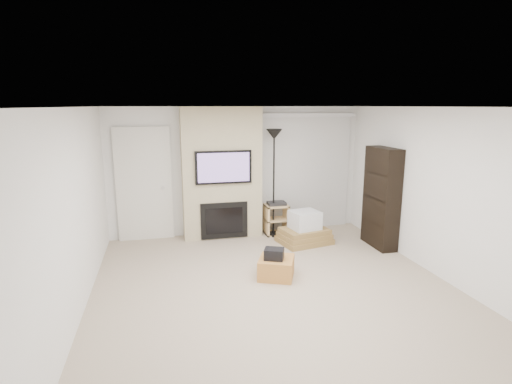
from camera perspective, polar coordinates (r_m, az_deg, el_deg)
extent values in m
cube|color=tan|center=(5.72, 2.89, -13.88)|extent=(5.00, 5.50, 0.00)
cube|color=white|center=(5.13, 3.19, 12.04)|extent=(5.00, 5.50, 0.00)
cube|color=white|center=(7.91, -2.62, 3.03)|extent=(5.00, 0.00, 2.50)
cube|color=white|center=(2.91, 19.06, -14.31)|extent=(5.00, 0.00, 2.50)
cube|color=white|center=(5.18, -24.56, -3.03)|extent=(0.00, 5.50, 2.50)
cube|color=white|center=(6.45, 24.87, -0.24)|extent=(0.00, 5.50, 2.50)
cube|color=silver|center=(6.02, 4.70, 12.02)|extent=(0.35, 0.18, 0.01)
cube|color=#B97B38|center=(6.07, 2.91, -10.73)|extent=(0.66, 0.66, 0.30)
cube|color=black|center=(5.95, 2.60, -8.83)|extent=(0.34, 0.31, 0.16)
cube|color=tan|center=(7.66, -4.91, 2.69)|extent=(1.50, 0.40, 2.50)
cube|color=black|center=(7.41, -4.66, 3.55)|extent=(1.05, 0.06, 0.62)
cube|color=slate|center=(7.38, -4.62, 3.51)|extent=(0.96, 0.00, 0.54)
cube|color=black|center=(7.65, -4.55, -4.07)|extent=(0.90, 0.04, 0.70)
cube|color=black|center=(7.63, -4.53, -4.12)|extent=(0.70, 0.02, 0.50)
cube|color=silver|center=(7.77, -15.70, 1.07)|extent=(1.02, 0.08, 2.14)
cube|color=#B8B7AD|center=(7.79, -15.67, 0.76)|extent=(0.90, 0.05, 2.05)
cylinder|color=silver|center=(7.74, -13.16, 0.63)|extent=(0.07, 0.06, 0.07)
cube|color=silver|center=(8.13, 7.29, 10.85)|extent=(1.98, 0.10, 0.08)
cube|color=silver|center=(8.26, 7.05, 2.60)|extent=(1.90, 0.03, 2.29)
cylinder|color=black|center=(7.98, 2.48, -6.02)|extent=(0.31, 0.31, 0.03)
cylinder|color=black|center=(7.73, 2.54, 0.87)|extent=(0.03, 0.03, 1.94)
cone|color=black|center=(7.59, 2.62, 8.24)|extent=(0.31, 0.31, 0.20)
cube|color=#E4BD7F|center=(7.91, 1.49, -4.02)|extent=(0.04, 0.38, 0.60)
cube|color=#E4BD7F|center=(8.02, 4.33, -3.82)|extent=(0.04, 0.38, 0.60)
cube|color=#E4BD7F|center=(8.05, 2.90, -5.87)|extent=(0.45, 0.38, 0.03)
cube|color=#E4BD7F|center=(7.96, 2.92, -3.92)|extent=(0.45, 0.38, 0.03)
cube|color=#E4BD7F|center=(7.89, 2.94, -1.93)|extent=(0.45, 0.38, 0.03)
cube|color=black|center=(7.88, 2.95, -1.62)|extent=(0.35, 0.25, 0.06)
cube|color=olive|center=(7.58, 6.90, -6.83)|extent=(1.03, 0.86, 0.10)
cube|color=olive|center=(7.55, 6.92, -6.16)|extent=(0.97, 0.80, 0.09)
cube|color=olive|center=(7.52, 6.93, -5.52)|extent=(0.92, 0.75, 0.09)
cube|color=silver|center=(7.46, 6.98, -3.98)|extent=(0.58, 0.53, 0.33)
cube|color=black|center=(7.49, 17.48, -0.79)|extent=(0.30, 0.80, 1.80)
cube|color=black|center=(7.59, 17.13, -4.11)|extent=(0.26, 0.72, 0.02)
cube|color=black|center=(7.48, 17.34, -0.80)|extent=(0.26, 0.72, 0.02)
cube|color=black|center=(7.39, 17.57, 2.60)|extent=(0.26, 0.72, 0.02)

